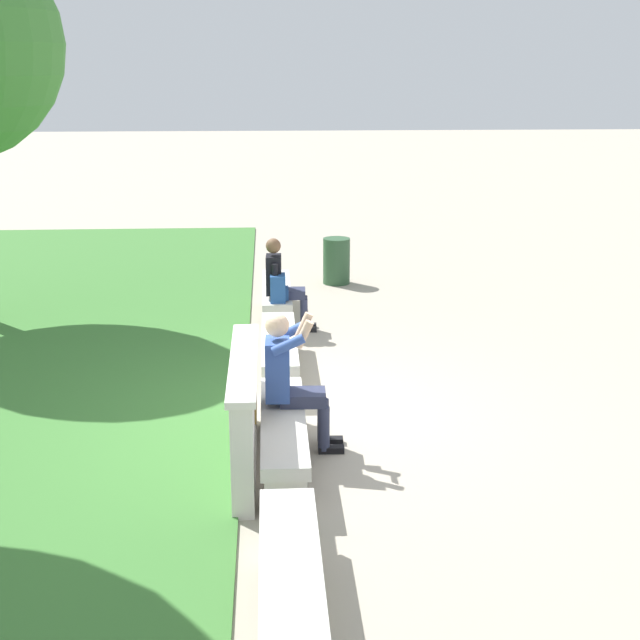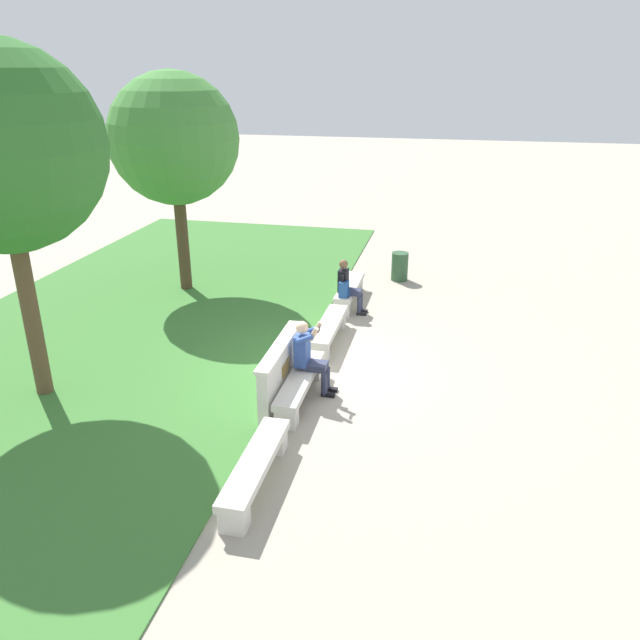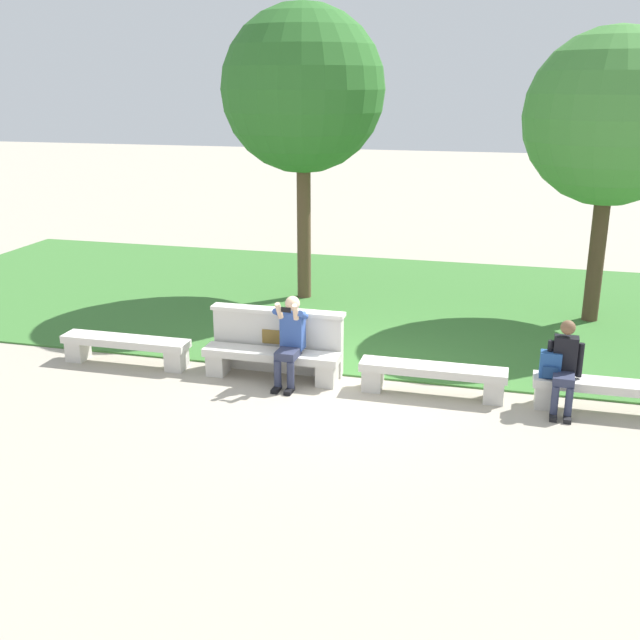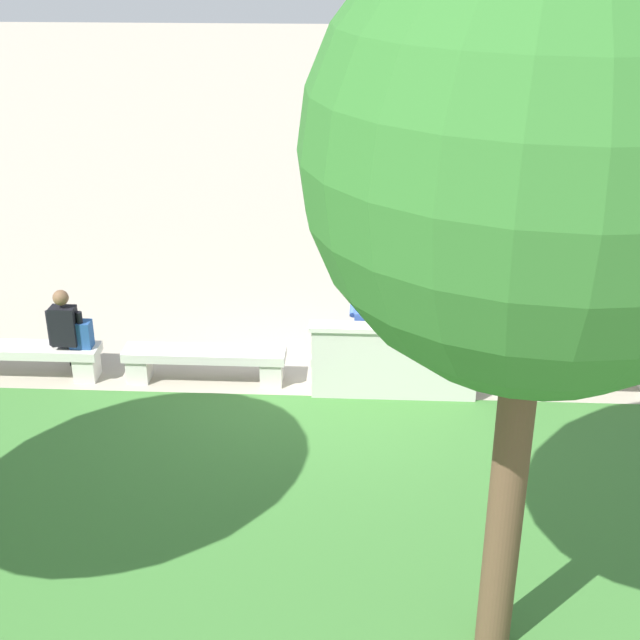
% 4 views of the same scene
% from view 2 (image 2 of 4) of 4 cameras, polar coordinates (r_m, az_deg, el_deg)
% --- Properties ---
extents(ground_plane, '(80.00, 80.00, 0.00)m').
position_cam_2_polar(ground_plane, '(11.87, -0.38, -4.44)').
color(ground_plane, '#A89E8C').
extents(grass_strip, '(21.40, 8.00, 0.03)m').
position_cam_2_polar(grass_strip, '(13.44, -18.91, -2.32)').
color(grass_strip, '#3D7533').
rests_on(grass_strip, ground).
extents(bench_main, '(2.10, 0.40, 0.45)m').
position_cam_2_polar(bench_main, '(8.70, -5.91, -13.25)').
color(bench_main, beige).
rests_on(bench_main, ground).
extents(bench_near, '(2.10, 0.40, 0.45)m').
position_cam_2_polar(bench_near, '(10.68, -1.85, -5.86)').
color(bench_near, beige).
rests_on(bench_near, ground).
extents(bench_mid, '(2.10, 0.40, 0.45)m').
position_cam_2_polar(bench_mid, '(12.82, 0.83, -0.83)').
color(bench_mid, beige).
rests_on(bench_mid, ground).
extents(bench_far, '(2.10, 0.40, 0.45)m').
position_cam_2_polar(bench_far, '(15.05, 2.73, 2.73)').
color(bench_far, beige).
rests_on(bench_far, ground).
extents(backrest_wall_with_plaque, '(2.10, 0.24, 1.01)m').
position_cam_2_polar(backrest_wall_with_plaque, '(10.66, -3.64, -4.66)').
color(backrest_wall_with_plaque, beige).
rests_on(backrest_wall_with_plaque, ground).
extents(person_photographer, '(0.48, 0.73, 1.32)m').
position_cam_2_polar(person_photographer, '(10.75, -1.04, -3.06)').
color(person_photographer, black).
rests_on(person_photographer, ground).
extents(person_distant, '(0.48, 0.68, 1.26)m').
position_cam_2_polar(person_distant, '(14.30, 2.55, 3.23)').
color(person_distant, black).
rests_on(person_distant, ground).
extents(backpack, '(0.28, 0.24, 0.43)m').
position_cam_2_polar(backpack, '(14.16, 2.23, 2.84)').
color(backpack, '#234C8C').
rests_on(backpack, bench_far).
extents(tree_behind_wall, '(3.07, 3.07, 5.26)m').
position_cam_2_polar(tree_behind_wall, '(15.60, -13.20, 15.76)').
color(tree_behind_wall, '#4C3826').
rests_on(tree_behind_wall, ground).
extents(tree_left_background, '(3.19, 3.19, 5.78)m').
position_cam_2_polar(tree_left_background, '(10.86, -27.25, 13.69)').
color(tree_left_background, brown).
rests_on(tree_left_background, ground).
extents(trash_bin, '(0.44, 0.44, 0.75)m').
position_cam_2_polar(trash_bin, '(16.74, 7.30, 4.88)').
color(trash_bin, '#2D5133').
rests_on(trash_bin, ground).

